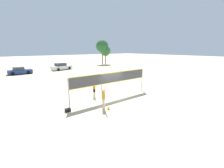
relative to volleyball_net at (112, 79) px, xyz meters
The scene contains 10 objects.
ground_plane 1.88m from the volleyball_net, ahead, with size 200.00×200.00×0.00m, color beige.
volleyball_net is the anchor object (origin of this frame).
player_spiker 2.99m from the volleyball_net, 141.97° to the right, with size 0.28×0.69×2.00m.
player_blocker 2.00m from the volleyball_net, 129.70° to the left, with size 0.28×0.69×2.04m.
volleyball 3.41m from the volleyball_net, 133.72° to the right, with size 0.22×0.22×0.22m.
gear_bag 5.09m from the volleyball_net, behind, with size 0.40×0.29×0.26m.
parked_car_near 23.06m from the volleyball_net, 81.86° to the left, with size 4.97×2.86×1.53m.
parked_car_mid 22.48m from the volleyball_net, 103.12° to the left, with size 4.12×2.05×1.32m.
tree_left_cluster 32.96m from the volleyball_net, 55.31° to the left, with size 3.07×3.07×5.55m.
tree_right_cluster 32.94m from the volleyball_net, 57.07° to the left, with size 3.75×3.75×7.33m.
Camera 1 is at (-8.70, -11.08, 4.74)m, focal length 24.00 mm.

